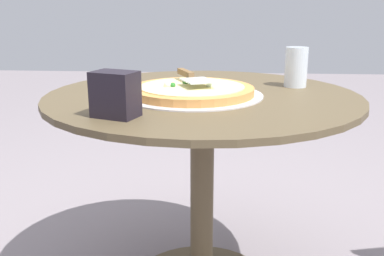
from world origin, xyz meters
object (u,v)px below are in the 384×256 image
at_px(drinking_cup, 296,67).
at_px(pizza_on_tray, 192,91).
at_px(pizza_server, 191,76).
at_px(patio_table, 202,151).
at_px(napkin_dispenser, 115,94).

bearing_deg(drinking_cup, pizza_on_tray, -152.41).
distance_m(pizza_on_tray, drinking_cup, 0.38).
bearing_deg(pizza_server, patio_table, -8.06).
distance_m(pizza_server, napkin_dispenser, 0.34).
bearing_deg(patio_table, pizza_server, 171.94).
xyz_separation_m(drinking_cup, napkin_dispenser, (-0.50, -0.44, -0.01)).
bearing_deg(pizza_on_tray, patio_table, 46.85).
relative_size(pizza_on_tray, pizza_server, 2.01).
distance_m(patio_table, pizza_on_tray, 0.20).
bearing_deg(drinking_cup, patio_table, -154.94).
bearing_deg(patio_table, napkin_dispenser, -123.07).
bearing_deg(drinking_cup, pizza_server, -158.08).
bearing_deg(pizza_server, pizza_on_tray, -81.61).
bearing_deg(drinking_cup, napkin_dispenser, -138.36).
bearing_deg(pizza_server, drinking_cup, 21.92).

